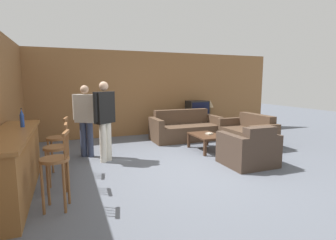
{
  "coord_description": "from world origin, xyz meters",
  "views": [
    {
      "loc": [
        -2.2,
        -4.33,
        1.68
      ],
      "look_at": [
        -0.15,
        0.92,
        0.85
      ],
      "focal_mm": 28.0,
      "sensor_mm": 36.0,
      "label": 1
    }
  ],
  "objects_px": {
    "bar_chair_mid": "(57,154)",
    "couch_far": "(185,129)",
    "person_by_window": "(86,117)",
    "loveseat_right": "(248,134)",
    "book_on_table": "(209,134)",
    "tv_unit": "(197,125)",
    "bar_chair_near": "(56,167)",
    "bar_chair_far": "(58,143)",
    "table_lamp": "(210,104)",
    "person_by_counter": "(105,117)",
    "coffee_table": "(206,137)",
    "tv": "(197,109)",
    "bottle": "(22,118)",
    "armchair_near": "(249,150)"
  },
  "relations": [
    {
      "from": "loveseat_right",
      "to": "book_on_table",
      "type": "bearing_deg",
      "value": -177.59
    },
    {
      "from": "bar_chair_near",
      "to": "tv_unit",
      "type": "distance_m",
      "value": 5.8
    },
    {
      "from": "armchair_near",
      "to": "loveseat_right",
      "type": "xyz_separation_m",
      "value": [
        1.07,
        1.41,
        -0.01
      ]
    },
    {
      "from": "table_lamp",
      "to": "bar_chair_mid",
      "type": "bearing_deg",
      "value": -144.18
    },
    {
      "from": "bottle",
      "to": "couch_far",
      "type": "bearing_deg",
      "value": 28.65
    },
    {
      "from": "coffee_table",
      "to": "person_by_counter",
      "type": "relative_size",
      "value": 0.55
    },
    {
      "from": "bar_chair_far",
      "to": "coffee_table",
      "type": "xyz_separation_m",
      "value": [
        3.32,
        0.52,
        -0.24
      ]
    },
    {
      "from": "bar_chair_near",
      "to": "table_lamp",
      "type": "bearing_deg",
      "value": 40.85
    },
    {
      "from": "bottle",
      "to": "person_by_window",
      "type": "xyz_separation_m",
      "value": [
        1.06,
        1.31,
        -0.2
      ]
    },
    {
      "from": "bar_chair_mid",
      "to": "person_by_counter",
      "type": "height_order",
      "value": "person_by_counter"
    },
    {
      "from": "couch_far",
      "to": "bottle",
      "type": "xyz_separation_m",
      "value": [
        -3.88,
        -2.12,
        0.79
      ]
    },
    {
      "from": "couch_far",
      "to": "tv",
      "type": "xyz_separation_m",
      "value": [
        0.79,
        0.78,
        0.49
      ]
    },
    {
      "from": "coffee_table",
      "to": "tv",
      "type": "xyz_separation_m",
      "value": [
        0.84,
        2.1,
        0.46
      ]
    },
    {
      "from": "bar_chair_near",
      "to": "bar_chair_far",
      "type": "bearing_deg",
      "value": 90.0
    },
    {
      "from": "tv_unit",
      "to": "bottle",
      "type": "xyz_separation_m",
      "value": [
        -4.67,
        -2.9,
        0.83
      ]
    },
    {
      "from": "loveseat_right",
      "to": "bottle",
      "type": "distance_m",
      "value": 5.25
    },
    {
      "from": "bar_chair_far",
      "to": "bottle",
      "type": "height_order",
      "value": "bottle"
    },
    {
      "from": "coffee_table",
      "to": "tv_unit",
      "type": "distance_m",
      "value": 2.27
    },
    {
      "from": "bar_chair_near",
      "to": "bar_chair_far",
      "type": "height_order",
      "value": "same"
    },
    {
      "from": "bar_chair_near",
      "to": "book_on_table",
      "type": "height_order",
      "value": "bar_chair_near"
    },
    {
      "from": "tv_unit",
      "to": "table_lamp",
      "type": "relative_size",
      "value": 2.32
    },
    {
      "from": "couch_far",
      "to": "table_lamp",
      "type": "height_order",
      "value": "table_lamp"
    },
    {
      "from": "bottle",
      "to": "bar_chair_near",
      "type": "bearing_deg",
      "value": -65.71
    },
    {
      "from": "table_lamp",
      "to": "person_by_counter",
      "type": "xyz_separation_m",
      "value": [
        -3.75,
        -2.11,
        0.03
      ]
    },
    {
      "from": "bar_chair_mid",
      "to": "armchair_near",
      "type": "bearing_deg",
      "value": -1.23
    },
    {
      "from": "table_lamp",
      "to": "person_by_window",
      "type": "xyz_separation_m",
      "value": [
        -4.09,
        -1.59,
        -0.03
      ]
    },
    {
      "from": "tv_unit",
      "to": "tv",
      "type": "height_order",
      "value": "tv"
    },
    {
      "from": "coffee_table",
      "to": "tv",
      "type": "relative_size",
      "value": 1.39
    },
    {
      "from": "bar_chair_mid",
      "to": "person_by_window",
      "type": "xyz_separation_m",
      "value": [
        0.56,
        1.76,
        0.32
      ]
    },
    {
      "from": "bar_chair_mid",
      "to": "couch_far",
      "type": "distance_m",
      "value": 4.25
    },
    {
      "from": "coffee_table",
      "to": "bar_chair_far",
      "type": "bearing_deg",
      "value": -171.09
    },
    {
      "from": "bar_chair_mid",
      "to": "armchair_near",
      "type": "distance_m",
      "value": 3.56
    },
    {
      "from": "coffee_table",
      "to": "book_on_table",
      "type": "xyz_separation_m",
      "value": [
        0.09,
        0.03,
        0.07
      ]
    },
    {
      "from": "tv_unit",
      "to": "person_by_window",
      "type": "bearing_deg",
      "value": -156.22
    },
    {
      "from": "loveseat_right",
      "to": "tv_unit",
      "type": "height_order",
      "value": "loveseat_right"
    },
    {
      "from": "bar_chair_near",
      "to": "bottle",
      "type": "height_order",
      "value": "bottle"
    },
    {
      "from": "person_by_counter",
      "to": "bar_chair_far",
      "type": "bearing_deg",
      "value": -150.52
    },
    {
      "from": "person_by_window",
      "to": "bar_chair_far",
      "type": "bearing_deg",
      "value": -118.34
    },
    {
      "from": "loveseat_right",
      "to": "bottle",
      "type": "xyz_separation_m",
      "value": [
        -5.12,
        -0.88,
        0.79
      ]
    },
    {
      "from": "couch_far",
      "to": "bottle",
      "type": "bearing_deg",
      "value": -151.35
    },
    {
      "from": "couch_far",
      "to": "tv_unit",
      "type": "xyz_separation_m",
      "value": [
        0.79,
        0.79,
        -0.04
      ]
    },
    {
      "from": "bar_chair_mid",
      "to": "bottle",
      "type": "bearing_deg",
      "value": 138.16
    },
    {
      "from": "coffee_table",
      "to": "tv",
      "type": "bearing_deg",
      "value": 68.08
    },
    {
      "from": "bottle",
      "to": "loveseat_right",
      "type": "bearing_deg",
      "value": 9.75
    },
    {
      "from": "armchair_near",
      "to": "coffee_table",
      "type": "distance_m",
      "value": 1.35
    },
    {
      "from": "couch_far",
      "to": "tv_unit",
      "type": "relative_size",
      "value": 1.62
    },
    {
      "from": "bar_chair_mid",
      "to": "book_on_table",
      "type": "relative_size",
      "value": 5.67
    },
    {
      "from": "loveseat_right",
      "to": "book_on_table",
      "type": "xyz_separation_m",
      "value": [
        -1.2,
        -0.05,
        0.11
      ]
    },
    {
      "from": "person_by_window",
      "to": "coffee_table",
      "type": "bearing_deg",
      "value": -10.47
    },
    {
      "from": "bottle",
      "to": "table_lamp",
      "type": "distance_m",
      "value": 5.92
    }
  ]
}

